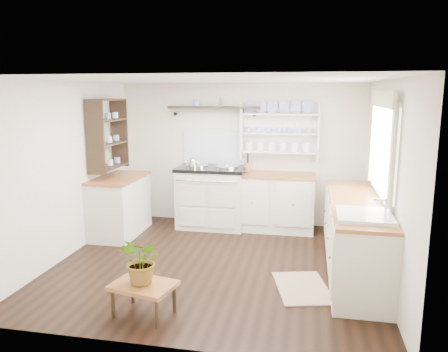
{
  "coord_description": "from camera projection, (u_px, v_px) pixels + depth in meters",
  "views": [
    {
      "loc": [
        1.12,
        -5.15,
        2.16
      ],
      "look_at": [
        0.06,
        0.25,
        1.1
      ],
      "focal_mm": 35.0,
      "sensor_mm": 36.0,
      "label": 1
    }
  ],
  "objects": [
    {
      "name": "back_cabinets",
      "position": [
        274.0,
        201.0,
        6.92
      ],
      "size": [
        1.27,
        0.63,
        0.9
      ],
      "color": "beige",
      "rests_on": "floor"
    },
    {
      "name": "floor",
      "position": [
        216.0,
        264.0,
        5.58
      ],
      "size": [
        4.0,
        3.8,
        0.01
      ],
      "primitive_type": "cube",
      "color": "black",
      "rests_on": "ground"
    },
    {
      "name": "wall_right",
      "position": [
        386.0,
        182.0,
        4.98
      ],
      "size": [
        0.02,
        3.8,
        2.3
      ],
      "primitive_type": "cube",
      "color": "beige",
      "rests_on": "ground"
    },
    {
      "name": "right_cabinets",
      "position": [
        355.0,
        235.0,
        5.27
      ],
      "size": [
        0.62,
        2.43,
        0.9
      ],
      "color": "beige",
      "rests_on": "floor"
    },
    {
      "name": "potted_plant",
      "position": [
        143.0,
        261.0,
        4.2
      ],
      "size": [
        0.55,
        0.53,
        0.47
      ],
      "primitive_type": "imported",
      "rotation": [
        0.0,
        0.0,
        -0.55
      ],
      "color": "#3F7233",
      "rests_on": "center_table"
    },
    {
      "name": "utensil_crock",
      "position": [
        247.0,
        168.0,
        6.99
      ],
      "size": [
        0.11,
        0.11,
        0.13
      ],
      "primitive_type": "cylinder",
      "color": "#9F543A",
      "rests_on": "back_cabinets"
    },
    {
      "name": "left_shelving",
      "position": [
        108.0,
        134.0,
        6.5
      ],
      "size": [
        0.28,
        0.8,
        1.05
      ],
      "primitive_type": "cube",
      "color": "black",
      "rests_on": "wall_left"
    },
    {
      "name": "center_table",
      "position": [
        144.0,
        288.0,
        4.26
      ],
      "size": [
        0.67,
        0.54,
        0.32
      ],
      "rotation": [
        0.0,
        0.0,
        -0.21
      ],
      "color": "brown",
      "rests_on": "floor"
    },
    {
      "name": "window",
      "position": [
        382.0,
        144.0,
        5.06
      ],
      "size": [
        0.08,
        1.55,
        1.22
      ],
      "color": "white",
      "rests_on": "wall_right"
    },
    {
      "name": "wall_left",
      "position": [
        67.0,
        170.0,
        5.74
      ],
      "size": [
        0.02,
        3.8,
        2.3
      ],
      "primitive_type": "cube",
      "color": "beige",
      "rests_on": "ground"
    },
    {
      "name": "floor_rug",
      "position": [
        302.0,
        288.0,
        4.88
      ],
      "size": [
        0.74,
        0.96,
        0.02
      ],
      "primitive_type": "cube",
      "rotation": [
        0.0,
        0.0,
        0.24
      ],
      "color": "#7D6649",
      "rests_on": "floor"
    },
    {
      "name": "belfast_sink",
      "position": [
        364.0,
        227.0,
        4.48
      ],
      "size": [
        0.55,
        0.6,
        0.45
      ],
      "color": "white",
      "rests_on": "right_cabinets"
    },
    {
      "name": "ceiling",
      "position": [
        215.0,
        80.0,
        5.15
      ],
      "size": [
        4.0,
        3.8,
        0.01
      ],
      "primitive_type": "cube",
      "color": "white",
      "rests_on": "wall_back"
    },
    {
      "name": "plate_rack",
      "position": [
        280.0,
        131.0,
        6.96
      ],
      "size": [
        1.2,
        0.22,
        0.9
      ],
      "color": "white",
      "rests_on": "wall_back"
    },
    {
      "name": "high_shelf",
      "position": [
        214.0,
        108.0,
        7.01
      ],
      "size": [
        1.5,
        0.29,
        0.16
      ],
      "color": "black",
      "rests_on": "wall_back"
    },
    {
      "name": "wall_back",
      "position": [
        240.0,
        154.0,
        7.19
      ],
      "size": [
        4.0,
        0.02,
        2.3
      ],
      "primitive_type": "cube",
      "color": "beige",
      "rests_on": "ground"
    },
    {
      "name": "left_cabinets",
      "position": [
        120.0,
        205.0,
        6.68
      ],
      "size": [
        0.62,
        1.13,
        0.9
      ],
      "color": "beige",
      "rests_on": "floor"
    },
    {
      "name": "aga_cooker",
      "position": [
        212.0,
        196.0,
        7.07
      ],
      "size": [
        1.1,
        0.76,
        1.01
      ],
      "color": "beige",
      "rests_on": "floor"
    },
    {
      "name": "kettle",
      "position": [
        193.0,
        164.0,
        6.91
      ],
      "size": [
        0.17,
        0.17,
        0.2
      ],
      "primitive_type": null,
      "color": "silver",
      "rests_on": "aga_cooker"
    }
  ]
}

